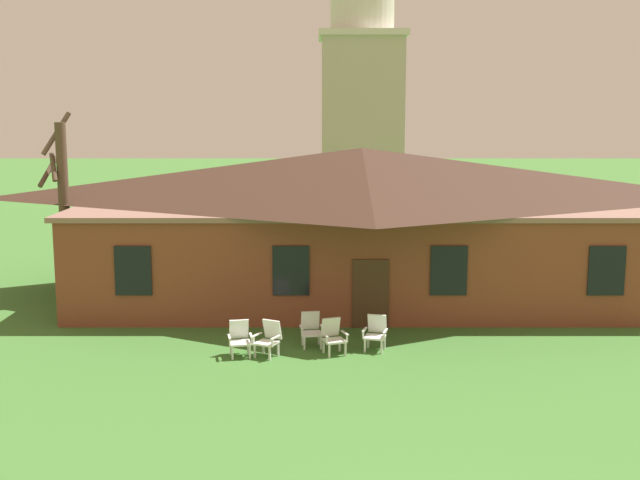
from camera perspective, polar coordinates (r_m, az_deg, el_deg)
brick_building at (r=28.49m, az=2.84°, el=1.53°), size 19.64×10.40×5.19m
dome_tower at (r=48.64m, az=2.85°, el=10.59°), size 5.18×5.18×16.83m
lawn_chair_by_porch at (r=21.38m, az=-5.96°, el=-7.00°), size 0.72×0.76×0.96m
lawn_chair_near_door at (r=21.31m, az=-3.86°, el=-7.03°), size 0.81×0.85×0.96m
lawn_chair_left_end at (r=22.13m, az=-0.80°, el=-6.39°), size 0.70×0.73×0.96m
lawn_chair_middle at (r=21.47m, az=0.78°, el=-6.88°), size 0.76×0.81×0.96m
lawn_chair_right_end at (r=21.86m, az=3.88°, el=-6.61°), size 0.74×0.79×0.96m
bare_tree_beside_building at (r=27.95m, az=-18.17°, el=2.27°), size 0.97×1.22×6.46m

